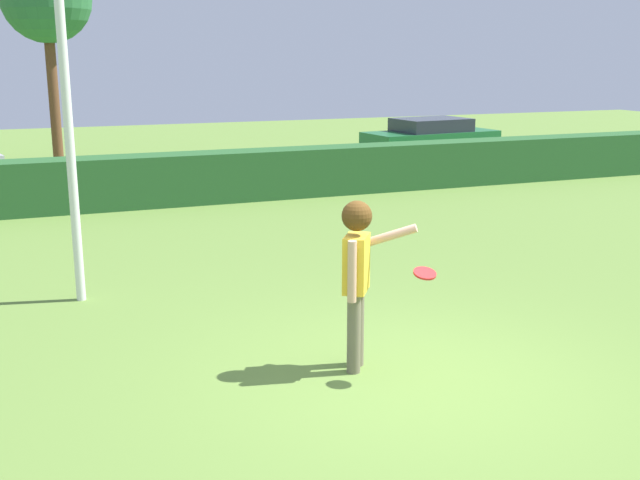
% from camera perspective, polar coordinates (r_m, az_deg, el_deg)
% --- Properties ---
extents(ground_plane, '(60.00, 60.00, 0.00)m').
position_cam_1_polar(ground_plane, '(7.97, 6.06, -10.06)').
color(ground_plane, olive).
extents(person, '(0.84, 0.49, 1.77)m').
position_cam_1_polar(person, '(7.79, 2.77, -1.92)').
color(person, '#6F6752').
rests_on(person, ground).
extents(frisbee, '(0.23, 0.22, 0.09)m').
position_cam_1_polar(frisbee, '(7.59, 7.74, -2.45)').
color(frisbee, red).
extents(hedge_row, '(27.19, 0.90, 1.09)m').
position_cam_1_polar(hedge_row, '(17.14, -9.71, 4.51)').
color(hedge_row, '#27592A').
rests_on(hedge_row, ground).
extents(parked_car_green, '(4.36, 2.19, 1.25)m').
position_cam_1_polar(parked_car_green, '(24.52, 8.18, 7.57)').
color(parked_car_green, '#1E6633').
rests_on(parked_car_green, ground).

